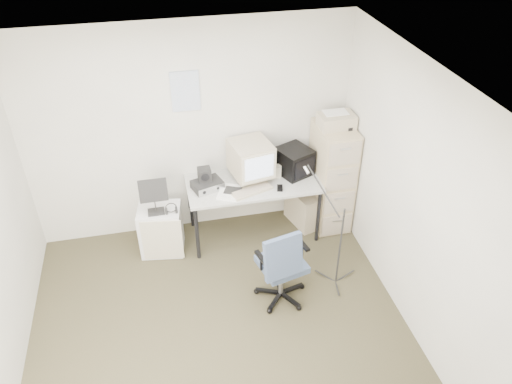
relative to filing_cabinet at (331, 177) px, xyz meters
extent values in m
cube|color=#373420|center=(-1.58, -1.48, -0.66)|extent=(3.60, 3.60, 0.01)
cube|color=white|center=(-1.58, -1.48, 1.85)|extent=(3.60, 3.60, 0.01)
cube|color=silver|center=(-1.58, 0.32, 0.60)|extent=(3.60, 0.02, 2.50)
cube|color=silver|center=(0.22, -1.48, 0.60)|extent=(0.02, 3.60, 2.50)
cube|color=white|center=(-1.60, 0.31, 1.10)|extent=(0.30, 0.02, 0.44)
cube|color=tan|center=(0.00, 0.00, 0.00)|extent=(0.40, 0.60, 1.30)
cube|color=#B2A68F|center=(0.00, 0.02, 0.72)|extent=(0.39, 0.27, 0.15)
cube|color=#BEBEBE|center=(-0.95, -0.03, -0.29)|extent=(1.50, 0.70, 0.73)
cube|color=#B2A68F|center=(-0.96, 0.04, 0.31)|extent=(0.50, 0.51, 0.46)
cube|color=black|center=(-0.45, 0.07, 0.24)|extent=(0.46, 0.47, 0.31)
cube|color=beige|center=(-0.65, 0.03, 0.15)|extent=(0.10, 0.10, 0.15)
cube|color=#B2A68F|center=(-1.01, -0.20, 0.09)|extent=(0.50, 0.31, 0.03)
cube|color=black|center=(-0.69, -0.23, 0.10)|extent=(0.08, 0.11, 0.03)
cube|color=black|center=(-1.47, -0.03, 0.13)|extent=(0.38, 0.32, 0.09)
cube|color=black|center=(-1.49, 0.01, 0.24)|extent=(0.14, 0.14, 0.14)
cube|color=white|center=(-1.25, -0.17, 0.09)|extent=(0.33, 0.37, 0.02)
cube|color=#B2A68F|center=(-0.33, 0.03, -0.43)|extent=(0.33, 0.52, 0.44)
cube|color=#3E506B|center=(-0.90, -1.11, -0.18)|extent=(0.66, 0.66, 0.95)
cube|color=silver|center=(-2.03, -0.10, -0.36)|extent=(0.52, 0.44, 0.58)
cube|color=black|center=(-2.06, -0.15, 0.15)|extent=(0.33, 0.23, 0.44)
torus|color=black|center=(-1.90, -0.20, -0.03)|extent=(0.18, 0.18, 0.02)
cylinder|color=black|center=(-0.26, -1.03, -0.01)|extent=(0.02, 0.02, 1.28)
camera|label=1|loc=(-1.94, -4.60, 3.22)|focal=35.00mm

